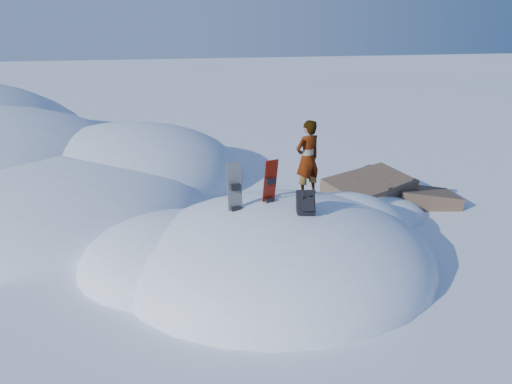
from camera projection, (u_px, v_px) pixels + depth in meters
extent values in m
plane|color=white|center=(280.00, 267.00, 11.11)|extent=(120.00, 120.00, 0.00)
ellipsoid|color=white|center=(280.00, 267.00, 11.11)|extent=(7.00, 6.00, 3.00)
ellipsoid|color=white|center=(179.00, 264.00, 11.23)|extent=(4.40, 4.00, 2.20)
ellipsoid|color=white|center=(343.00, 244.00, 12.20)|extent=(3.60, 3.20, 2.50)
ellipsoid|color=white|center=(38.00, 208.00, 14.54)|extent=(10.00, 9.00, 2.80)
ellipsoid|color=white|center=(128.00, 177.00, 17.34)|extent=(8.00, 8.00, 3.60)
ellipsoid|color=white|center=(50.00, 219.00, 13.71)|extent=(6.00, 5.00, 1.80)
cube|color=brown|center=(368.00, 199.00, 14.92)|extent=(2.82, 2.41, 1.62)
cube|color=brown|center=(423.00, 206.00, 14.94)|extent=(2.16, 1.80, 1.33)
cube|color=brown|center=(369.00, 188.00, 16.18)|extent=(2.08, 2.01, 1.10)
ellipsoid|color=white|center=(369.00, 216.00, 13.96)|extent=(3.20, 2.40, 1.00)
cube|color=red|center=(269.00, 194.00, 10.77)|extent=(0.36, 0.35, 1.57)
cube|color=black|center=(270.00, 181.00, 10.60)|extent=(0.22, 0.17, 0.14)
cube|color=black|center=(270.00, 202.00, 10.76)|extent=(0.22, 0.17, 0.14)
cube|color=black|center=(235.00, 201.00, 10.46)|extent=(0.33, 0.26, 1.65)
cube|color=black|center=(235.00, 187.00, 10.29)|extent=(0.21, 0.15, 0.14)
cube|color=black|center=(236.00, 210.00, 10.45)|extent=(0.21, 0.15, 0.14)
cube|color=black|center=(305.00, 203.00, 10.17)|extent=(0.43, 0.49, 0.57)
cube|color=black|center=(308.00, 204.00, 10.02)|extent=(0.28, 0.26, 0.31)
cylinder|color=black|center=(302.00, 199.00, 9.98)|extent=(0.04, 0.21, 0.38)
cylinder|color=black|center=(313.00, 198.00, 10.02)|extent=(0.04, 0.21, 0.38)
cube|color=black|center=(189.00, 294.00, 9.78)|extent=(0.86, 0.84, 0.20)
cube|color=black|center=(204.00, 283.00, 10.02)|extent=(0.41, 0.31, 0.13)
imported|color=slate|center=(308.00, 159.00, 11.42)|extent=(0.76, 0.64, 1.79)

